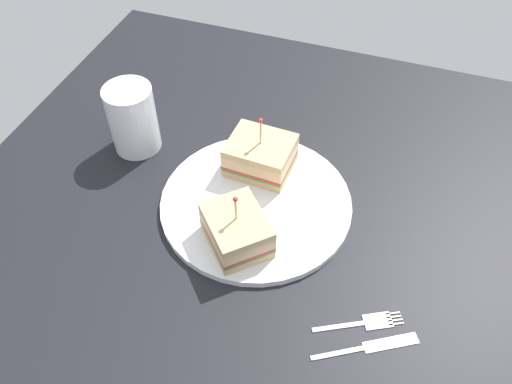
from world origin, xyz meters
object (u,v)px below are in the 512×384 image
at_px(sandwich_half_back, 260,155).
at_px(plate, 256,203).
at_px(fork, 368,322).
at_px(knife, 372,346).
at_px(drink_glass, 133,121).
at_px(sandwich_half_front, 235,230).

bearing_deg(sandwich_half_back, plate, -76.29).
distance_m(plate, fork, 0.24).
bearing_deg(plate, knife, -38.71).
distance_m(sandwich_half_back, knife, 0.33).
bearing_deg(fork, drink_glass, 155.18).
relative_size(plate, knife, 2.33).
relative_size(plate, sandwich_half_front, 2.41).
bearing_deg(plate, sandwich_half_front, -92.14).
bearing_deg(sandwich_half_front, sandwich_half_back, 95.26).
bearing_deg(knife, plate, 141.29).
bearing_deg(sandwich_half_back, drink_glass, -178.07).
height_order(sandwich_half_front, sandwich_half_back, sandwich_half_back).
bearing_deg(knife, sandwich_half_back, 133.74).
xyz_separation_m(sandwich_half_front, knife, (0.21, -0.09, -0.04)).
xyz_separation_m(plate, drink_glass, (-0.23, 0.06, 0.05)).
relative_size(sandwich_half_back, knife, 0.82).
relative_size(plate, fork, 2.64).
relative_size(sandwich_half_front, knife, 0.97).
distance_m(sandwich_half_front, sandwich_half_back, 0.15).
bearing_deg(fork, sandwich_half_front, 164.16).
xyz_separation_m(sandwich_half_front, drink_glass, (-0.23, 0.14, 0.02)).
relative_size(sandwich_half_front, sandwich_half_back, 1.18).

